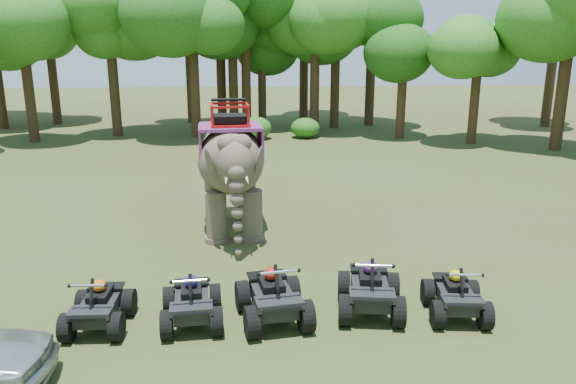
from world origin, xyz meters
name	(u,v)px	position (x,y,z in m)	size (l,w,h in m)	color
ground	(292,284)	(0.00, 0.00, 0.00)	(110.00, 110.00, 0.00)	#47381E
elephant	(231,167)	(-1.46, 3.97, 1.92)	(2.01, 4.57, 3.83)	brown
atv_0	(98,300)	(-3.95, -1.75, 0.59)	(1.15, 1.58, 1.17)	black
atv_1	(191,296)	(-2.14, -1.73, 0.60)	(1.18, 1.62, 1.20)	black
atv_2	(273,290)	(-0.51, -1.71, 0.67)	(1.32, 1.81, 1.34)	black
atv_3	(370,283)	(1.52, -1.50, 0.66)	(1.31, 1.79, 1.33)	black
atv_4	(456,289)	(3.25, -1.78, 0.59)	(1.15, 1.58, 1.17)	black
tree_0	(262,68)	(0.00, 24.73, 3.71)	(5.19, 5.19, 7.42)	#195114
tree_1	(336,57)	(4.55, 23.40, 4.42)	(6.19, 6.19, 8.84)	#195114
tree_2	(403,76)	(7.74, 19.37, 3.50)	(4.90, 4.90, 7.00)	#195114
tree_3	(476,82)	(11.17, 17.37, 3.28)	(4.60, 4.60, 6.57)	#195114
tree_4	(567,52)	(14.79, 15.31, 4.87)	(6.82, 6.82, 9.75)	#195114
tree_27	(26,65)	(-12.75, 19.54, 4.15)	(5.81, 5.81, 8.30)	#195114
tree_28	(112,59)	(-8.63, 21.38, 4.37)	(6.11, 6.11, 8.73)	#195114
tree_29	(193,55)	(-3.95, 20.59, 4.60)	(6.44, 6.44, 9.20)	#195114
tree_30	(315,55)	(3.10, 22.08, 4.55)	(6.37, 6.37, 9.09)	#195114
tree_32	(221,55)	(-2.58, 24.14, 4.54)	(6.36, 6.36, 9.08)	#195114
tree_34	(304,43)	(3.01, 27.79, 5.18)	(7.25, 7.25, 10.36)	#195114
tree_37	(372,47)	(7.00, 24.37, 5.01)	(7.02, 7.02, 10.03)	#195114
tree_38	(246,57)	(-1.02, 23.21, 4.40)	(6.16, 6.16, 8.80)	#195114
tree_39	(233,56)	(-1.81, 23.15, 4.51)	(6.31, 6.31, 9.01)	#195114
tree_40	(554,50)	(18.29, 22.95, 4.83)	(6.76, 6.76, 9.66)	#195114
tree_41	(51,57)	(-13.63, 26.31, 4.32)	(6.05, 6.05, 8.64)	#195114
tree_42	(189,60)	(-4.77, 26.57, 4.10)	(5.74, 5.74, 8.20)	#195114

